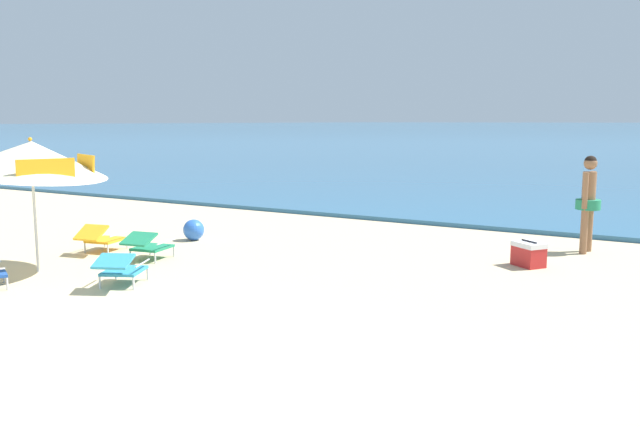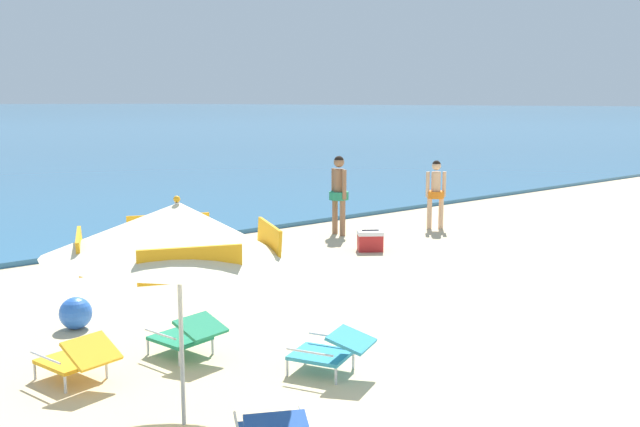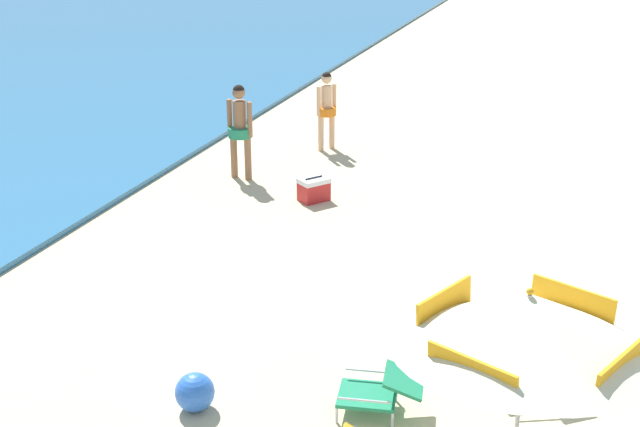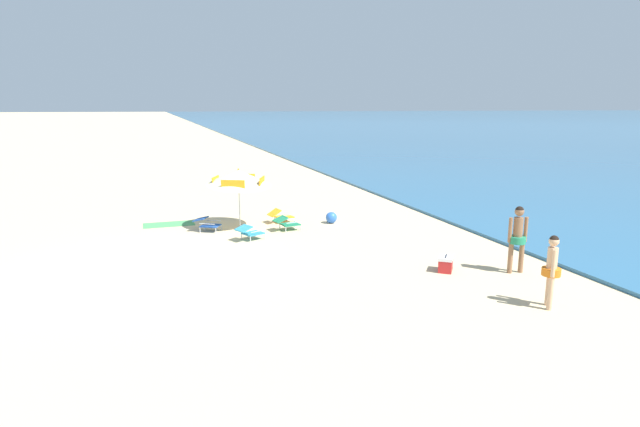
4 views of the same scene
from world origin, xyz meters
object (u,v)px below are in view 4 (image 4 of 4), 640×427
object	(u,v)px
person_standing_beside	(518,235)
lounge_chair_spare_folded	(287,223)
cooler_box	(446,264)
lounge_chair_beside_umbrella	(281,215)
person_standing_near_shore	(552,266)
lounge_chair_facing_sea	(207,223)
beach_umbrella_striped_main	(239,178)
beach_ball	(331,218)
lounge_chair_under_umbrella	(250,232)
beach_towel	(169,224)

from	to	relation	value
person_standing_beside	lounge_chair_spare_folded	bearing A→B (deg)	-144.72
person_standing_beside	cooler_box	bearing A→B (deg)	-111.25
lounge_chair_beside_umbrella	person_standing_near_shore	size ratio (longest dim) A/B	0.62
cooler_box	lounge_chair_facing_sea	bearing A→B (deg)	-139.53
beach_umbrella_striped_main	lounge_chair_facing_sea	world-z (taller)	beach_umbrella_striped_main
person_standing_near_shore	person_standing_beside	xyz separation A→B (m)	(-2.21, 0.88, 0.09)
person_standing_near_shore	beach_ball	xyz separation A→B (m)	(-9.13, -1.77, -0.71)
lounge_chair_under_umbrella	beach_ball	bearing A→B (deg)	114.82
lounge_chair_beside_umbrella	cooler_box	xyz separation A→B (m)	(6.93, 2.73, -0.07)
lounge_chair_under_umbrella	lounge_chair_beside_umbrella	xyz separation A→B (m)	(-2.17, 1.55, -0.01)
lounge_chair_spare_folded	beach_towel	distance (m)	4.45
cooler_box	beach_towel	world-z (taller)	cooler_box
lounge_chair_beside_umbrella	person_standing_beside	bearing A→B (deg)	30.08
person_standing_near_shore	person_standing_beside	distance (m)	2.38
beach_umbrella_striped_main	lounge_chair_spare_folded	bearing A→B (deg)	59.21
person_standing_near_shore	lounge_chair_under_umbrella	bearing A→B (deg)	-146.39
cooler_box	beach_towel	xyz separation A→B (m)	(-7.87, -6.69, -0.20)
lounge_chair_under_umbrella	person_standing_near_shore	size ratio (longest dim) A/B	0.63
person_standing_beside	lounge_chair_facing_sea	bearing A→B (deg)	-134.71
lounge_chair_under_umbrella	cooler_box	distance (m)	6.40
person_standing_beside	cooler_box	xyz separation A→B (m)	(-0.64, -1.65, -0.81)
beach_umbrella_striped_main	person_standing_beside	distance (m)	9.38
cooler_box	lounge_chair_under_umbrella	bearing A→B (deg)	-138.02
beach_ball	lounge_chair_beside_umbrella	bearing A→B (deg)	-110.50
beach_umbrella_striped_main	beach_ball	world-z (taller)	beach_umbrella_striped_main
beach_umbrella_striped_main	person_standing_near_shore	bearing A→B (deg)	28.34
lounge_chair_under_umbrella	person_standing_near_shore	distance (m)	9.16
person_standing_near_shore	beach_ball	size ratio (longest dim) A/B	3.79
beach_umbrella_striped_main	lounge_chair_facing_sea	bearing A→B (deg)	-81.85
lounge_chair_under_umbrella	lounge_chair_spare_folded	distance (m)	1.73
lounge_chair_spare_folded	cooler_box	xyz separation A→B (m)	(5.68, 2.82, -0.07)
lounge_chair_beside_umbrella	beach_ball	xyz separation A→B (m)	(0.65, 1.75, -0.06)
cooler_box	beach_umbrella_striped_main	bearing A→B (deg)	-146.76
lounge_chair_spare_folded	beach_ball	bearing A→B (deg)	107.90
lounge_chair_facing_sea	person_standing_beside	bearing A→B (deg)	45.29
lounge_chair_facing_sea	lounge_chair_beside_umbrella	bearing A→B (deg)	100.98
person_standing_beside	beach_towel	bearing A→B (deg)	-135.59
beach_ball	beach_towel	size ratio (longest dim) A/B	0.23
lounge_chair_under_umbrella	cooler_box	size ratio (longest dim) A/B	1.65
lounge_chair_facing_sea	beach_ball	size ratio (longest dim) A/B	2.38
lounge_chair_spare_folded	person_standing_near_shore	distance (m)	9.29
beach_umbrella_striped_main	lounge_chair_under_umbrella	size ratio (longest dim) A/B	2.78
cooler_box	beach_towel	bearing A→B (deg)	-139.65
beach_ball	person_standing_beside	bearing A→B (deg)	20.89
lounge_chair_beside_umbrella	beach_ball	bearing A→B (deg)	69.50
lounge_chair_facing_sea	beach_towel	bearing A→B (deg)	-140.18
lounge_chair_beside_umbrella	cooler_box	world-z (taller)	lounge_chair_beside_umbrella
beach_umbrella_striped_main	person_standing_beside	bearing A→B (deg)	39.56
beach_umbrella_striped_main	cooler_box	xyz separation A→B (m)	(6.57, 4.30, -1.59)
lounge_chair_beside_umbrella	lounge_chair_facing_sea	world-z (taller)	lounge_chair_beside_umbrella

